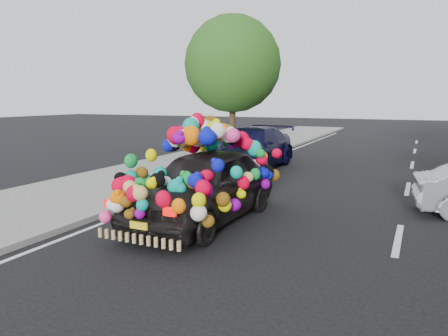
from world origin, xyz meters
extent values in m
plane|color=black|center=(0.00, 0.00, 0.00)|extent=(100.00, 100.00, 0.00)
cube|color=gray|center=(-4.30, 0.00, 0.06)|extent=(4.00, 60.00, 0.12)
cube|color=gray|center=(-2.35, 0.00, 0.07)|extent=(0.15, 60.00, 0.13)
cylinder|color=#332114|center=(-3.80, 9.50, 1.36)|extent=(0.28, 0.28, 2.73)
sphere|color=#254813|center=(-3.80, 9.50, 4.03)|extent=(4.20, 4.20, 4.20)
imported|color=black|center=(-0.20, -0.31, 0.75)|extent=(1.91, 4.46, 1.50)
cube|color=red|center=(-0.87, -2.51, 0.78)|extent=(0.22, 0.07, 0.14)
cube|color=red|center=(0.33, -2.55, 0.78)|extent=(0.22, 0.07, 0.14)
cube|color=yellow|center=(-0.27, -2.54, 0.48)|extent=(0.34, 0.05, 0.12)
imported|color=black|center=(-1.80, 6.48, 0.76)|extent=(2.21, 5.25, 1.51)
camera|label=1|loc=(3.88, -8.27, 2.54)|focal=35.00mm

